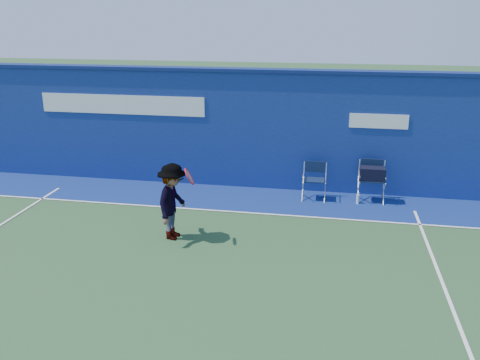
% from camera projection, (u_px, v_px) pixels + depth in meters
% --- Properties ---
extents(ground, '(80.00, 80.00, 0.00)m').
position_uv_depth(ground, '(179.00, 278.00, 8.86)').
color(ground, '#2A4C29').
rests_on(ground, ground).
extents(stadium_wall, '(24.00, 0.50, 3.08)m').
position_uv_depth(stadium_wall, '(235.00, 128.00, 13.23)').
color(stadium_wall, navy).
rests_on(stadium_wall, ground).
extents(out_of_bounds_strip, '(24.00, 1.80, 0.01)m').
position_uv_depth(out_of_bounds_strip, '(227.00, 198.00, 12.68)').
color(out_of_bounds_strip, navy).
rests_on(out_of_bounds_strip, ground).
extents(court_lines, '(24.00, 12.00, 0.01)m').
position_uv_depth(court_lines, '(188.00, 262.00, 9.41)').
color(court_lines, white).
rests_on(court_lines, out_of_bounds_strip).
extents(directors_chair_left, '(0.55, 0.49, 0.91)m').
position_uv_depth(directors_chair_left, '(314.00, 188.00, 12.54)').
color(directors_chair_left, silver).
rests_on(directors_chair_left, ground).
extents(directors_chair_right, '(0.60, 0.54, 1.00)m').
position_uv_depth(directors_chair_right, '(371.00, 185.00, 12.35)').
color(directors_chair_right, silver).
rests_on(directors_chair_right, ground).
extents(water_bottle, '(0.07, 0.07, 0.23)m').
position_uv_depth(water_bottle, '(358.00, 199.00, 12.29)').
color(water_bottle, white).
rests_on(water_bottle, ground).
extents(tennis_player, '(0.87, 1.07, 1.58)m').
position_uv_depth(tennis_player, '(173.00, 201.00, 10.22)').
color(tennis_player, '#EA4738').
rests_on(tennis_player, ground).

